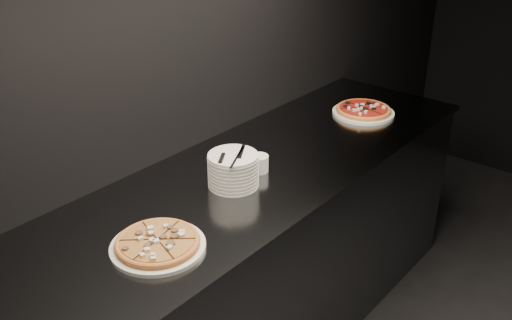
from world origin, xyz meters
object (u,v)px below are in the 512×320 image
Objects in this scene: plate_stack at (233,170)px; ramekin at (259,163)px; pizza_mushroom at (158,244)px; cutlery at (232,156)px; counter at (262,255)px; pizza_tomato at (363,111)px.

plate_stack reaches higher than ramekin.
pizza_mushroom is 0.49m from cutlery.
pizza_mushroom is at bearing -81.58° from ramekin.
counter is 6.92× the size of pizza_mushroom.
cutlery is (0.02, -0.22, 0.60)m from counter.
pizza_tomato is 1.61× the size of cutlery.
plate_stack is at bearing 84.71° from cutlery.
pizza_mushroom is 1.47m from pizza_tomato.
counter is at bearing 99.17° from pizza_mushroom.
counter is at bearing 94.00° from plate_stack.
plate_stack is (-0.01, -0.99, 0.05)m from pizza_tomato.
pizza_tomato is 4.14× the size of ramekin.
plate_stack reaches higher than pizza_tomato.
ramekin reaches higher than pizza_tomato.
counter is 12.27× the size of plate_stack.
plate_stack reaches higher than counter.
ramekin is at bearing 98.42° from pizza_mushroom.
pizza_tomato is 1.01m from cutlery.
counter is at bearing 109.48° from ramekin.
cutlery is at bearing -84.19° from counter.
counter is 0.84m from pizza_mushroom.
pizza_tomato is (-0.08, 1.47, -0.00)m from pizza_mushroom.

